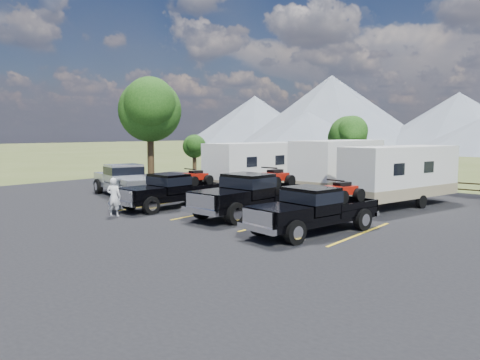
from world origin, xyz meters
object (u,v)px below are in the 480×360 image
Objects in this scene: trailer_left at (258,167)px; trailer_right at (400,175)px; tree_big_nw at (150,110)px; pickup_silver at (125,180)px; rig_center at (252,193)px; trailer_center at (339,167)px; rig_left at (173,189)px; person_a at (114,197)px; person_b at (118,194)px; rig_right at (315,208)px.

trailer_left reaches higher than trailer_right.
tree_big_nw is 6.49m from pickup_silver.
tree_big_nw is 1.12× the size of pickup_silver.
trailer_center is (0.02, 8.99, 0.74)m from rig_center.
rig_left is 3.33× the size of person_a.
tree_big_nw is 9.13m from trailer_left.
pickup_silver is (-10.34, -8.63, -0.79)m from trailer_center.
person_b is (-1.30, 1.22, -0.10)m from person_a.
person_a is at bearing -86.36° from trailer_left.
rig_right is 0.92× the size of pickup_silver.
tree_big_nw is 0.82× the size of trailer_left.
person_b is at bearing -117.94° from trailer_center.
person_a is 1.78m from person_b.
rig_right is at bearing 163.55° from person_a.
rig_right is 0.67× the size of trailer_left.
person_a is (-9.27, -2.86, -0.06)m from rig_right.
rig_right is 14.82m from pickup_silver.
tree_big_nw is 1.27× the size of rig_left.
trailer_center is (4.67, 2.31, 0.09)m from trailer_left.
person_b is at bearing -76.80° from person_a.
person_b is (-10.70, -10.46, -0.87)m from trailer_right.
rig_right is at bearing -76.74° from trailer_right.
pickup_silver is 3.76× the size of person_a.
person_b is (-1.53, -9.85, -0.91)m from trailer_left.
tree_big_nw reaches higher than pickup_silver.
rig_center is 3.71× the size of person_a.
pickup_silver is 5.45m from person_b.
pickup_silver is at bearing -127.06° from trailer_left.
trailer_right reaches higher than rig_right.
trailer_right is (4.51, 7.29, 0.61)m from rig_center.
tree_big_nw is 13.96m from trailer_center.
trailer_center is 6.06× the size of person_b.
tree_big_nw is 14.11m from rig_center.
rig_right is at bearing 99.85° from pickup_silver.
rig_center is at bearing -91.03° from trailer_center.
trailer_left reaches higher than rig_right.
trailer_center reaches higher than rig_center.
rig_left is at bearing -85.50° from trailer_left.
person_b is at bearing -121.50° from trailer_right.
pickup_silver is 7.22m from person_a.
pickup_silver is 4.22× the size of person_b.
tree_big_nw is at bearing 80.98° from person_b.
rig_right is at bearing -68.41° from trailer_center.
pickup_silver is at bearing 173.11° from rig_left.
trailer_center reaches higher than trailer_left.
person_b is (-6.20, -12.17, -1.00)m from trailer_center.
tree_big_nw is 12.61m from person_a.
trailer_center is (12.65, 4.58, -3.73)m from tree_big_nw.
person_a is (-4.89, -4.39, -0.16)m from rig_center.
rig_center reaches higher than rig_left.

